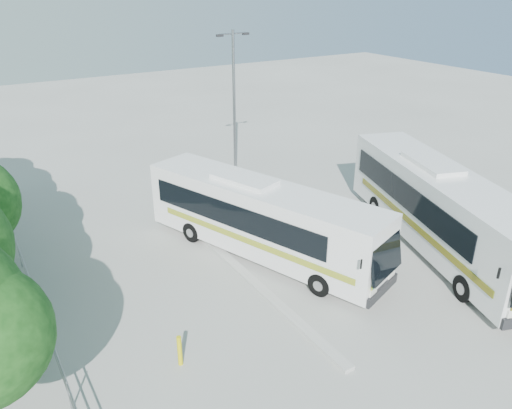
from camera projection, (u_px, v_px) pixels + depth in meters
ground at (297, 266)px, 21.22m from camera, size 100.00×100.00×0.00m
kerb_divider at (227, 258)px, 21.65m from camera, size 0.40×16.00×0.15m
railing at (27, 274)px, 19.28m from camera, size 0.06×22.00×1.00m
coach_main at (262, 218)px, 21.40m from camera, size 6.09×11.75×3.23m
coach_adjacent at (440, 207)px, 21.98m from camera, size 6.52×12.93×3.55m
lamppost at (234, 99)px, 28.99m from camera, size 2.11×0.37×8.62m
bollard at (180, 351)px, 15.57m from camera, size 0.16×0.16×1.08m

